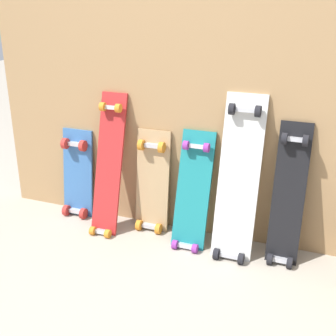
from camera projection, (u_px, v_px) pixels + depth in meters
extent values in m
plane|color=#A89E8E|center=(172.00, 230.00, 2.79)|extent=(12.00, 12.00, 0.00)
cube|color=tan|center=(177.00, 78.00, 2.51)|extent=(2.34, 0.04, 1.85)
cube|color=#386BAD|center=(78.00, 177.00, 2.92)|extent=(0.21, 0.09, 0.63)
cube|color=#B7B7BF|center=(76.00, 211.00, 2.96)|extent=(0.09, 0.04, 0.03)
cube|color=#B7B7BF|center=(76.00, 144.00, 2.84)|extent=(0.09, 0.04, 0.03)
cylinder|color=red|center=(66.00, 210.00, 2.96)|extent=(0.03, 0.07, 0.07)
cylinder|color=red|center=(84.00, 214.00, 2.92)|extent=(0.03, 0.07, 0.07)
cylinder|color=red|center=(65.00, 143.00, 2.84)|extent=(0.03, 0.07, 0.07)
cylinder|color=red|center=(83.00, 146.00, 2.80)|extent=(0.03, 0.07, 0.07)
cube|color=#B22626|center=(109.00, 170.00, 2.71)|extent=(0.16, 0.26, 0.90)
cube|color=#B7B7BF|center=(102.00, 232.00, 2.73)|extent=(0.07, 0.04, 0.03)
cube|color=#B7B7BF|center=(112.00, 108.00, 2.64)|extent=(0.07, 0.04, 0.03)
cylinder|color=orange|center=(93.00, 231.00, 2.73)|extent=(0.03, 0.05, 0.05)
cylinder|color=orange|center=(108.00, 234.00, 2.69)|extent=(0.03, 0.05, 0.05)
cylinder|color=orange|center=(103.00, 107.00, 2.64)|extent=(0.03, 0.05, 0.05)
cylinder|color=orange|center=(118.00, 108.00, 2.60)|extent=(0.03, 0.05, 0.05)
cube|color=tan|center=(153.00, 186.00, 2.73)|extent=(0.21, 0.09, 0.68)
cube|color=#B7B7BF|center=(150.00, 226.00, 2.77)|extent=(0.09, 0.04, 0.03)
cube|color=#B7B7BF|center=(153.00, 146.00, 2.64)|extent=(0.09, 0.04, 0.03)
cylinder|color=orange|center=(139.00, 225.00, 2.78)|extent=(0.03, 0.06, 0.06)
cylinder|color=orange|center=(158.00, 229.00, 2.74)|extent=(0.03, 0.06, 0.06)
cylinder|color=orange|center=(141.00, 145.00, 2.65)|extent=(0.03, 0.06, 0.06)
cylinder|color=orange|center=(162.00, 147.00, 2.60)|extent=(0.03, 0.06, 0.06)
cube|color=#197A7F|center=(193.00, 196.00, 2.57)|extent=(0.19, 0.24, 0.72)
cube|color=#B7B7BF|center=(186.00, 246.00, 2.57)|extent=(0.09, 0.04, 0.03)
cube|color=#B7B7BF|center=(197.00, 146.00, 2.52)|extent=(0.09, 0.04, 0.03)
cylinder|color=purple|center=(175.00, 244.00, 2.58)|extent=(0.03, 0.05, 0.05)
cylinder|color=purple|center=(195.00, 249.00, 2.54)|extent=(0.03, 0.05, 0.05)
cylinder|color=purple|center=(186.00, 145.00, 2.53)|extent=(0.03, 0.05, 0.05)
cylinder|color=purple|center=(207.00, 148.00, 2.49)|extent=(0.03, 0.05, 0.05)
cube|color=silver|center=(238.00, 184.00, 2.44)|extent=(0.22, 0.25, 0.95)
cube|color=#B7B7BF|center=(229.00, 255.00, 2.47)|extent=(0.10, 0.04, 0.03)
cube|color=#B7B7BF|center=(245.00, 110.00, 2.36)|extent=(0.10, 0.04, 0.03)
cylinder|color=black|center=(216.00, 254.00, 2.48)|extent=(0.03, 0.06, 0.06)
cylinder|color=black|center=(241.00, 259.00, 2.43)|extent=(0.03, 0.06, 0.06)
cylinder|color=black|center=(232.00, 109.00, 2.36)|extent=(0.03, 0.06, 0.06)
cylinder|color=black|center=(258.00, 111.00, 2.32)|extent=(0.03, 0.06, 0.06)
cube|color=black|center=(288.00, 200.00, 2.39)|extent=(0.17, 0.19, 0.82)
cube|color=#B7B7BF|center=(280.00, 260.00, 2.43)|extent=(0.08, 0.04, 0.03)
cube|color=#B7B7BF|center=(295.00, 139.00, 2.31)|extent=(0.08, 0.04, 0.03)
cylinder|color=black|center=(270.00, 259.00, 2.43)|extent=(0.03, 0.06, 0.06)
cylinder|color=black|center=(290.00, 263.00, 2.39)|extent=(0.03, 0.06, 0.06)
cylinder|color=black|center=(284.00, 139.00, 2.32)|extent=(0.03, 0.06, 0.06)
cylinder|color=black|center=(306.00, 141.00, 2.28)|extent=(0.03, 0.06, 0.06)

